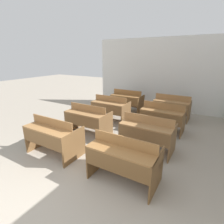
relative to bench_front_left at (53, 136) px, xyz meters
The scene contains 10 objects.
wall_back 5.22m from the bench_front_left, 77.90° to the left, with size 5.91×0.06×2.97m.
bench_front_left is the anchor object (origin of this frame).
bench_front_right 1.84m from the bench_front_left, ahead, with size 1.24×0.73×0.90m.
bench_second_left 1.30m from the bench_front_left, 89.84° to the left, with size 1.24×0.73×0.90m.
bench_second_right 2.23m from the bench_front_left, 34.82° to the left, with size 1.24×0.73×0.90m.
bench_third_left 2.62m from the bench_front_left, 90.25° to the left, with size 1.24×0.73×0.90m.
bench_third_right 3.21m from the bench_front_left, 54.92° to the left, with size 1.24×0.73×0.90m.
bench_back_left 3.93m from the bench_front_left, 89.85° to the left, with size 1.24×0.73×0.90m.
bench_back_right 4.32m from the bench_front_left, 64.84° to the left, with size 1.24×0.73×0.90m.
schoolbag 1.01m from the bench_front_left, 166.37° to the left, with size 0.26×0.22×0.30m.
Camera 1 is at (1.98, -0.86, 2.25)m, focal length 28.00 mm.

